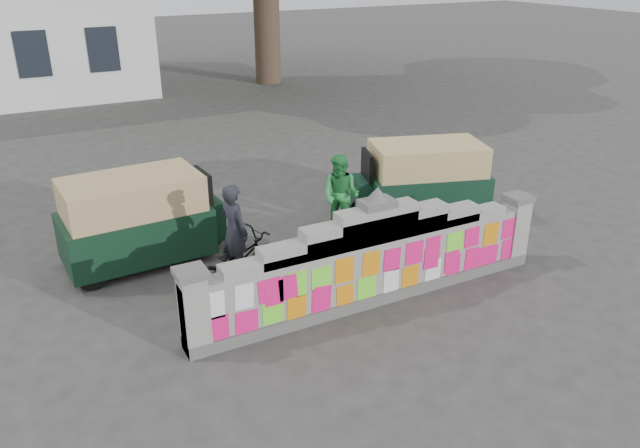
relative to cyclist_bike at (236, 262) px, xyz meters
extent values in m
plane|color=#383533|center=(1.83, -1.48, -0.48)|extent=(100.00, 100.00, 0.00)
cube|color=#4C4C49|center=(1.83, -1.48, -0.38)|extent=(6.40, 0.42, 0.20)
cube|color=gray|center=(1.83, -1.48, 0.12)|extent=(6.40, 0.32, 1.00)
cube|color=gray|center=(1.83, -1.48, 0.69)|extent=(5.20, 0.32, 0.14)
cube|color=gray|center=(1.83, -1.48, 0.76)|extent=(4.00, 0.32, 0.28)
cube|color=gray|center=(1.83, -1.48, 0.84)|extent=(2.60, 0.32, 0.44)
cube|color=gray|center=(1.83, -1.48, 0.91)|extent=(1.40, 0.32, 0.58)
cube|color=#4C4C49|center=(1.83, -1.48, 1.26)|extent=(0.55, 0.36, 0.12)
cone|color=#4C4C49|center=(1.83, -1.48, 1.42)|extent=(0.36, 0.36, 0.22)
cube|color=gray|center=(-1.19, -1.48, 0.14)|extent=(0.36, 0.40, 1.24)
cube|color=#4C4C49|center=(-1.19, -1.48, 0.80)|extent=(0.44, 0.44, 0.10)
cube|color=gray|center=(4.85, -1.48, 0.14)|extent=(0.36, 0.40, 1.24)
cube|color=#4C4C49|center=(4.85, -1.48, 0.80)|extent=(0.44, 0.44, 0.10)
cylinder|color=#38281E|center=(7.83, 16.52, 2.52)|extent=(1.10, 1.10, 6.00)
imported|color=black|center=(0.00, 0.00, 0.00)|extent=(1.95, 1.17, 0.97)
imported|color=black|center=(0.00, 0.00, 0.34)|extent=(0.56, 0.69, 1.64)
imported|color=green|center=(2.71, 1.17, 0.34)|extent=(0.98, 1.01, 1.65)
cube|color=black|center=(-1.26, 1.75, 0.11)|extent=(2.66, 1.54, 0.86)
cube|color=tan|center=(-1.26, 1.75, 0.86)|extent=(2.44, 1.48, 0.65)
cube|color=black|center=(0.08, 1.82, 0.11)|extent=(0.58, 0.78, 0.75)
cube|color=black|center=(0.08, 1.82, 0.76)|extent=(0.13, 0.76, 0.65)
cylinder|color=black|center=(0.19, 1.83, -0.21)|extent=(0.54, 0.16, 0.54)
cylinder|color=black|center=(-2.20, 1.10, -0.21)|extent=(0.54, 0.16, 0.54)
cylinder|color=black|center=(-2.26, 2.29, -0.21)|extent=(0.54, 0.16, 0.54)
cube|color=#0F2F1F|center=(4.76, 1.08, 0.09)|extent=(2.82, 2.07, 0.84)
cube|color=tan|center=(4.76, 1.08, 0.83)|extent=(2.60, 1.95, 0.63)
cube|color=#0F2F1F|center=(3.51, 1.48, 0.09)|extent=(0.72, 0.86, 0.73)
cube|color=black|center=(3.51, 1.48, 0.72)|extent=(0.30, 0.73, 0.63)
cylinder|color=black|center=(3.41, 1.52, -0.22)|extent=(0.54, 0.28, 0.52)
cylinder|color=black|center=(5.84, 1.35, -0.22)|extent=(0.54, 0.28, 0.52)
cylinder|color=black|center=(5.49, 0.25, -0.22)|extent=(0.54, 0.28, 0.52)
camera|label=1|loc=(-3.16, -8.98, 4.86)|focal=35.00mm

